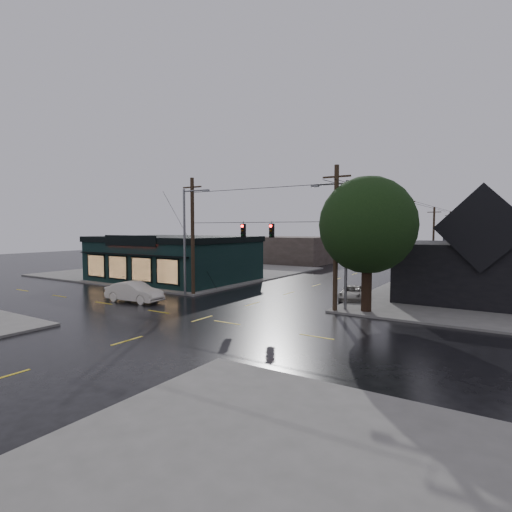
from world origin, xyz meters
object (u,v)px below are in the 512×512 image
Objects in this scene: corner_tree at (368,225)px; utility_pole_ne at (335,312)px; sedan_cream at (134,292)px; suv_silver at (353,293)px; utility_pole_nw at (193,295)px.

utility_pole_ne is at bearing -155.04° from corner_tree.
suv_silver is at bearing -60.92° from sedan_cream.
sedan_cream is at bearing -156.63° from suv_silver.
corner_tree is 16.13m from utility_pole_nw.
sedan_cream is at bearing -111.46° from utility_pole_nw.
suv_silver is (-0.50, 5.19, 0.58)m from utility_pole_ne.
corner_tree reaches higher than sedan_cream.
utility_pole_nw is 5.25m from sedan_cream.
utility_pole_nw is at bearing -176.57° from corner_tree.
sedan_cream reaches higher than suv_silver.
utility_pole_ne is 5.25m from suv_silver.
sedan_cream is (-16.82, -5.73, -5.25)m from corner_tree.
utility_pole_ne is at bearing 0.00° from utility_pole_nw.
corner_tree is at bearing -76.98° from sedan_cream.
utility_pole_ne is (-1.92, -0.89, -6.05)m from corner_tree.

